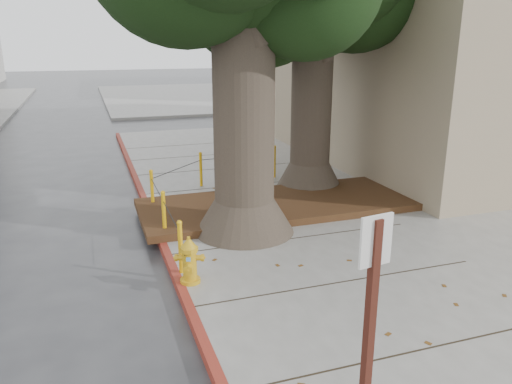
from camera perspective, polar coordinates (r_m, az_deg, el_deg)
ground at (r=8.26m, az=6.52°, el=-11.64°), size 140.00×140.00×0.00m
sidewalk_main at (r=13.45m, az=25.53°, el=-1.49°), size 16.00×26.00×0.15m
sidewalk_far at (r=37.86m, az=-4.73°, el=10.95°), size 16.00×20.00×0.15m
curb_red at (r=9.89m, az=-10.44°, el=-6.36°), size 0.14×26.00×0.16m
planter_bed at (r=11.80m, az=2.50°, el=-1.42°), size 6.40×2.60×0.16m
building_corner at (r=20.03m, az=23.76°, el=18.59°), size 12.00×13.00×10.00m
building_side_white at (r=37.77m, az=12.32°, el=17.35°), size 10.00×10.00×9.00m
building_side_grey at (r=46.08m, az=15.21°, el=18.87°), size 12.00×14.00×12.00m
bollard_ring at (r=11.62m, az=-6.49°, el=0.43°), size 3.79×5.39×0.95m
fire_hydrant at (r=8.18m, az=-7.61°, el=-7.76°), size 0.42×0.42×0.80m
signpost at (r=3.95m, az=12.54°, el=-18.60°), size 0.26×0.07×2.66m
car_silver at (r=28.57m, az=2.05°, el=10.03°), size 3.23×1.38×1.09m
car_red at (r=29.33m, az=7.92°, el=10.16°), size 3.71×1.59×1.19m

